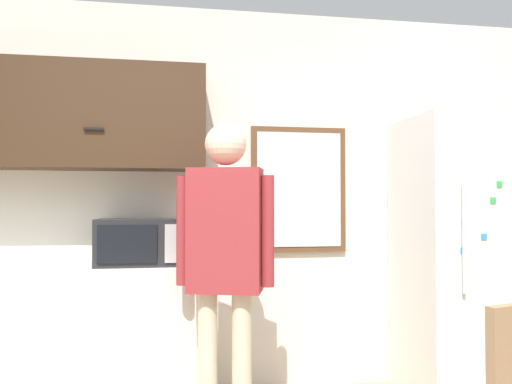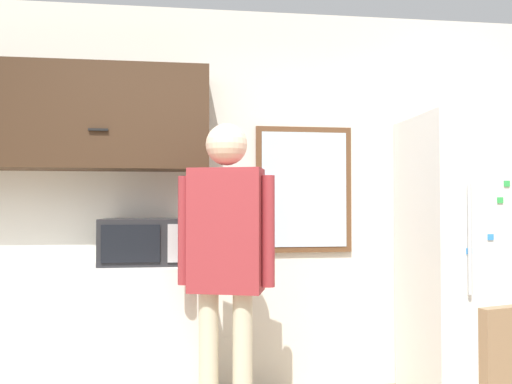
% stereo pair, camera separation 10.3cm
% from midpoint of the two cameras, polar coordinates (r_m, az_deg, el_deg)
% --- Properties ---
extents(back_wall, '(6.00, 0.06, 2.70)m').
position_cam_midpoint_polar(back_wall, '(3.56, -5.59, -0.79)').
color(back_wall, silver).
rests_on(back_wall, ground_plane).
extents(counter, '(2.12, 0.56, 0.93)m').
position_cam_midpoint_polar(counter, '(3.47, -25.18, -15.39)').
color(counter, silver).
rests_on(counter, ground_plane).
extents(upper_cabinets, '(2.12, 0.35, 0.68)m').
position_cam_midpoint_polar(upper_cabinets, '(3.52, -24.44, 7.96)').
color(upper_cabinets, '#3D2819').
extents(microwave, '(0.50, 0.38, 0.29)m').
position_cam_midpoint_polar(microwave, '(3.26, -14.28, -5.52)').
color(microwave, '#232326').
rests_on(microwave, counter).
extents(person, '(0.53, 0.32, 1.76)m').
position_cam_midpoint_polar(person, '(2.79, -4.65, -6.20)').
color(person, beige).
rests_on(person, ground_plane).
extents(refrigerator, '(0.78, 0.72, 1.90)m').
position_cam_midpoint_polar(refrigerator, '(3.71, 21.80, -6.88)').
color(refrigerator, white).
rests_on(refrigerator, ground_plane).
extents(window, '(0.70, 0.05, 0.90)m').
position_cam_midpoint_polar(window, '(3.61, 4.08, 0.29)').
color(window, brown).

